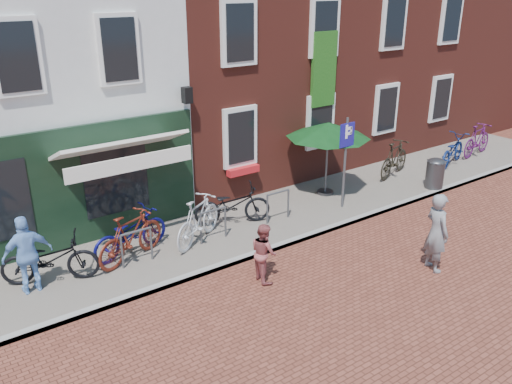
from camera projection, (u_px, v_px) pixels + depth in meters
ground at (292, 245)px, 13.05m from camera, size 80.00×80.00×0.00m
sidewalk at (285, 214)px, 14.70m from camera, size 24.00×3.00×0.10m
building_brick_mid at (208, 15)px, 17.57m from camera, size 6.00×8.00×10.00m
building_brick_right at (339, 10)px, 20.83m from camera, size 6.00×8.00×10.00m
filler_right at (441, 17)px, 24.54m from camera, size 7.00×8.00×9.00m
litter_bin at (435, 172)px, 16.25m from camera, size 0.55×0.55×1.01m
parking_sign at (346, 149)px, 14.41m from camera, size 0.50×0.08×2.57m
parasol at (328, 127)px, 15.24m from camera, size 2.46×2.46×2.29m
woman at (437, 232)px, 11.66m from camera, size 0.59×0.75×1.82m
boy at (264, 252)px, 11.33m from camera, size 0.59×0.71×1.32m
cafe_person at (28, 255)px, 10.66m from camera, size 0.98×0.41×1.67m
bicycle_0 at (50, 259)px, 11.12m from camera, size 2.11×1.44×1.05m
bicycle_1 at (131, 237)px, 11.97m from camera, size 2.01×1.21×1.17m
bicycle_2 at (130, 233)px, 12.28m from camera, size 2.10×1.12×1.05m
bicycle_3 at (198, 220)px, 12.82m from camera, size 1.95×1.44×1.17m
bicycle_4 at (232, 205)px, 13.83m from camera, size 2.11×1.42×1.05m
bicycle_5 at (394, 159)px, 17.25m from camera, size 2.01×1.09×1.17m
bicycle_6 at (452, 150)px, 18.30m from camera, size 2.12×1.27×1.05m
bicycle_7 at (477, 140)px, 19.27m from camera, size 2.00×0.83×1.17m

